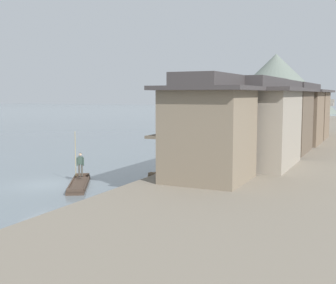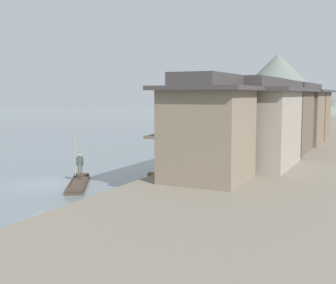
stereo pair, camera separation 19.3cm
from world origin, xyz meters
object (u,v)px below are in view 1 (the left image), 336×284
object	(u,v)px
boat_moored_far	(169,171)
house_waterfront_end	(304,110)
boat_foreground_poled	(79,184)
house_waterfront_narrow	(291,114)
boatman_person	(80,162)
stone_bridge	(275,107)
boat_moored_third	(265,133)
boat_midriver_drifting	(273,129)
boat_moored_second	(172,135)
house_waterfront_nearest	(209,129)
house_waterfront_second	(251,123)
boat_moored_nearest	(226,134)
house_waterfront_tall	(275,117)
house_waterfront_far	(301,112)

from	to	relation	value
boat_moored_far	house_waterfront_end	bearing A→B (deg)	80.25
boat_foreground_poled	house_waterfront_narrow	bearing A→B (deg)	68.80
boatman_person	stone_bridge	distance (m)	67.80
boat_moored_third	boat_moored_far	distance (m)	34.18
boat_moored_third	house_waterfront_end	size ratio (longest dim) A/B	0.61
stone_bridge	boat_foreground_poled	bearing A→B (deg)	-88.08
boat_moored_far	boat_midriver_drifting	size ratio (longest dim) A/B	0.97
boat_foreground_poled	boat_moored_second	distance (m)	34.94
boat_moored_third	boat_foreground_poled	bearing A→B (deg)	-93.23
house_waterfront_nearest	house_waterfront_narrow	world-z (taller)	same
boat_midriver_drifting	house_waterfront_second	size ratio (longest dim) A/B	0.57
house_waterfront_nearest	boat_foreground_poled	bearing A→B (deg)	-171.02
boat_moored_nearest	house_waterfront_second	xyz separation A→B (m)	(11.67, -29.98, 3.70)
boat_moored_third	house_waterfront_tall	xyz separation A→B (m)	(6.61, -24.63, 3.65)
boat_midriver_drifting	house_waterfront_narrow	world-z (taller)	house_waterfront_narrow
boat_moored_far	house_waterfront_tall	xyz separation A→B (m)	(5.71, 9.54, 3.68)
boat_foreground_poled	stone_bridge	distance (m)	68.98
house_waterfront_narrow	house_waterfront_end	bearing A→B (deg)	93.03
house_waterfront_tall	boat_moored_nearest	bearing A→B (deg)	118.03
boat_moored_second	boat_moored_third	world-z (taller)	boat_moored_third
boat_foreground_poled	boatman_person	bearing A→B (deg)	122.71
stone_bridge	boat_moored_far	bearing A→B (deg)	-84.93
house_waterfront_second	house_waterfront_end	distance (m)	28.42
house_waterfront_nearest	boatman_person	bearing A→B (deg)	-178.79
boat_moored_nearest	house_waterfront_tall	bearing A→B (deg)	-61.97
house_waterfront_nearest	boat_moored_far	bearing A→B (deg)	133.48
boat_foreground_poled	house_waterfront_tall	xyz separation A→B (m)	(8.92, 16.23, 3.76)
boat_moored_far	house_waterfront_end	size ratio (longest dim) A/B	0.73
boat_moored_far	house_waterfront_tall	distance (m)	11.71
house_waterfront_narrow	boat_midriver_drifting	bearing A→B (deg)	105.73
boat_midriver_drifting	boatman_person	bearing A→B (deg)	-92.68
boat_foreground_poled	house_waterfront_narrow	xyz separation A→B (m)	(9.01, 23.23, 3.76)
boat_midriver_drifting	stone_bridge	xyz separation A→B (m)	(-3.87, 19.18, 2.99)
house_waterfront_second	stone_bridge	world-z (taller)	house_waterfront_second
boat_moored_nearest	house_waterfront_narrow	world-z (taller)	house_waterfront_narrow
boat_foreground_poled	house_waterfront_narrow	world-z (taller)	house_waterfront_narrow
boat_moored_far	boat_moored_nearest	bearing A→B (deg)	100.63
boat_moored_nearest	boat_moored_third	size ratio (longest dim) A/B	1.00
house_waterfront_nearest	house_waterfront_far	distance (m)	28.28
house_waterfront_narrow	boat_moored_nearest	bearing A→B (deg)	128.35
boatman_person	house_waterfront_second	distance (m)	12.17
boat_moored_nearest	boat_moored_far	bearing A→B (deg)	-79.37
boat_moored_second	boat_midriver_drifting	distance (m)	19.30
boat_moored_second	house_waterfront_far	size ratio (longest dim) A/B	0.53
boat_moored_second	house_waterfront_second	size ratio (longest dim) A/B	0.45
boat_midriver_drifting	house_waterfront_far	bearing A→B (deg)	-69.67
boat_moored_second	house_waterfront_nearest	distance (m)	37.03
boat_moored_second	house_waterfront_far	world-z (taller)	house_waterfront_far
boat_moored_third	house_waterfront_nearest	size ratio (longest dim) A/B	0.61
boat_moored_nearest	boat_moored_second	size ratio (longest dim) A/B	1.02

